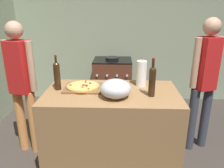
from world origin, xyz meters
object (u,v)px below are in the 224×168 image
at_px(stove, 113,83).
at_px(person_in_stripes, 21,82).
at_px(pizza, 83,86).
at_px(wine_bottle_green, 152,80).
at_px(wine_bottle_amber, 57,75).
at_px(paper_towel_roll, 141,73).
at_px(person_in_red, 204,78).
at_px(mixing_bowl, 116,89).

height_order(stove, person_in_stripes, person_in_stripes).
height_order(pizza, wine_bottle_green, wine_bottle_green).
distance_m(wine_bottle_amber, person_in_stripes, 0.56).
height_order(paper_towel_roll, person_in_red, person_in_red).
relative_size(pizza, mixing_bowl, 1.16).
relative_size(pizza, wine_bottle_green, 0.91).
distance_m(person_in_stripes, person_in_red, 2.16).
distance_m(paper_towel_roll, person_in_stripes, 1.39).
distance_m(wine_bottle_green, stove, 1.93).
height_order(mixing_bowl, wine_bottle_amber, wine_bottle_amber).
xyz_separation_m(paper_towel_roll, person_in_stripes, (-1.38, 0.06, -0.13)).
bearing_deg(person_in_red, wine_bottle_green, -143.72).
xyz_separation_m(pizza, paper_towel_roll, (0.63, 0.13, 0.11)).
relative_size(wine_bottle_amber, person_in_red, 0.23).
xyz_separation_m(mixing_bowl, wine_bottle_amber, (-0.62, 0.20, 0.07)).
xyz_separation_m(pizza, wine_bottle_green, (0.70, -0.17, 0.13)).
distance_m(mixing_bowl, person_in_red, 1.19).
xyz_separation_m(paper_towel_roll, person_in_red, (0.77, 0.21, -0.11)).
height_order(wine_bottle_green, person_in_stripes, person_in_stripes).
xyz_separation_m(mixing_bowl, person_in_stripes, (-1.11, 0.42, -0.08)).
relative_size(wine_bottle_amber, stove, 0.41).
bearing_deg(mixing_bowl, wine_bottle_green, 8.49).
xyz_separation_m(wine_bottle_amber, person_in_stripes, (-0.49, 0.22, -0.16)).
relative_size(mixing_bowl, stove, 0.33).
relative_size(person_in_stripes, person_in_red, 0.98).
height_order(mixing_bowl, person_in_red, person_in_red).
bearing_deg(wine_bottle_green, person_in_stripes, 165.97).
xyz_separation_m(wine_bottle_green, person_in_red, (0.69, 0.51, -0.14)).
height_order(wine_bottle_amber, stove, wine_bottle_amber).
bearing_deg(paper_towel_roll, wine_bottle_amber, -170.06).
xyz_separation_m(mixing_bowl, wine_bottle_green, (0.35, 0.05, 0.07)).
bearing_deg(paper_towel_roll, pizza, -168.18).
height_order(pizza, person_in_stripes, person_in_stripes).
distance_m(mixing_bowl, stove, 1.91).
bearing_deg(person_in_stripes, person_in_red, 3.89).
bearing_deg(paper_towel_roll, person_in_stripes, 177.44).
height_order(pizza, wine_bottle_amber, wine_bottle_amber).
relative_size(wine_bottle_green, person_in_stripes, 0.24).
bearing_deg(stove, pizza, -99.18).
bearing_deg(person_in_red, wine_bottle_amber, -167.64).
distance_m(paper_towel_roll, person_in_red, 0.81).
bearing_deg(wine_bottle_amber, stove, 72.12).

